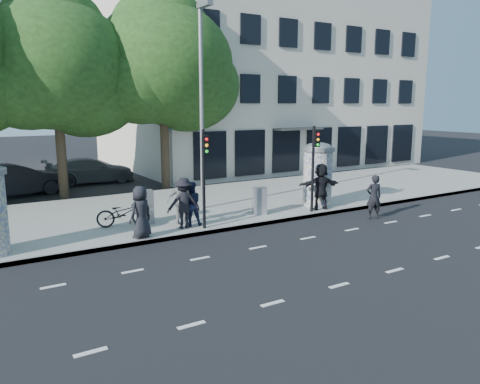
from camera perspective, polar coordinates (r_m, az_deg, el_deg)
ground at (r=13.51m, az=5.53°, el=-8.29°), size 120.00×120.00×0.00m
sidewalk at (r=19.76m, az=-7.65°, el=-1.98°), size 40.00×8.00×0.15m
curb at (r=16.33m, az=-2.00°, el=-4.60°), size 40.00×0.10×0.16m
lane_dash_near at (r=11.94m, az=12.00°, el=-11.08°), size 32.00×0.12×0.01m
lane_dash_far at (r=14.59m, az=2.20°, el=-6.78°), size 32.00×0.12×0.01m
ad_column_right at (r=19.91m, az=9.45°, el=2.35°), size 1.36×1.36×2.65m
traffic_pole_near at (r=15.82m, az=-4.37°, el=2.86°), size 0.22×0.31×3.40m
traffic_pole_far at (r=18.49m, az=9.01°, el=3.89°), size 0.22×0.31×3.40m
street_lamp at (r=18.85m, az=-4.65°, el=11.93°), size 0.25×0.93×8.00m
tree_near_left at (r=23.31m, az=-21.62°, el=14.12°), size 6.80×6.80×8.97m
tree_center at (r=24.36m, az=-9.44°, el=15.12°), size 7.00×7.00×9.30m
building at (r=36.07m, az=1.77°, el=13.28°), size 20.30×15.85×12.00m
ped_a at (r=15.22m, az=-12.01°, el=-2.40°), size 0.97×0.83×1.69m
ped_c at (r=16.45m, az=-6.00°, el=-1.45°), size 0.90×0.79×1.57m
ped_d at (r=16.15m, az=-6.89°, el=-1.35°), size 1.25×0.88×1.76m
ped_e at (r=16.75m, az=-7.19°, el=-1.08°), size 1.11×0.84×1.67m
ped_f at (r=19.17m, az=9.80°, el=0.67°), size 1.85×1.05×1.88m
man_road at (r=18.69m, az=16.00°, el=-0.58°), size 0.73×0.60×1.71m
bicycle at (r=16.82m, az=-14.05°, el=-2.51°), size 1.13×1.93×0.96m
cabinet_left at (r=17.10m, az=-11.52°, el=-1.78°), size 0.63×0.49×1.20m
cabinet_right at (r=18.13m, az=2.42°, el=-1.08°), size 0.61×0.53×1.06m
car_mid at (r=24.78m, az=-25.65°, el=1.29°), size 2.63×4.95×1.55m
car_right at (r=27.51m, az=-17.82°, el=2.51°), size 1.97×4.84×1.40m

